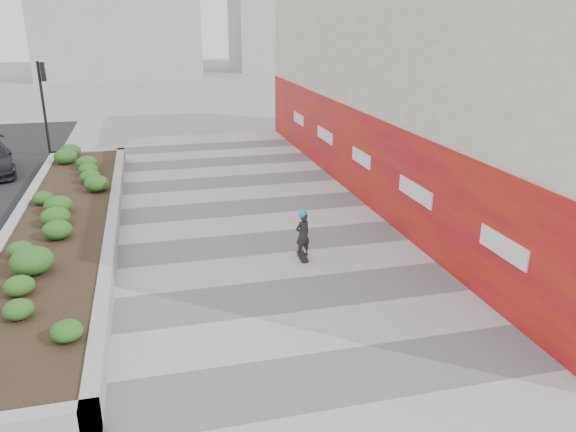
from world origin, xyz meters
name	(u,v)px	position (x,y,z in m)	size (l,w,h in m)	color
ground	(319,335)	(0.00, 0.00, 0.00)	(160.00, 160.00, 0.00)	gray
walkway	(283,272)	(0.00, 3.00, 0.01)	(8.00, 36.00, 0.01)	#A8A8AD
building	(436,77)	(6.98, 8.98, 3.98)	(6.04, 24.08, 8.00)	#BDB5A2
planter	(64,222)	(-5.50, 7.00, 0.42)	(3.00, 18.00, 0.90)	#9E9EA0
traffic_signal_near	(44,95)	(-7.23, 17.50, 2.76)	(0.33, 0.28, 4.20)	black
manhole_cover	(302,270)	(0.50, 3.00, 0.00)	(0.44, 0.44, 0.01)	#595654
skateboarder	(303,234)	(0.70, 3.71, 0.69)	(0.51, 0.74, 1.35)	beige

